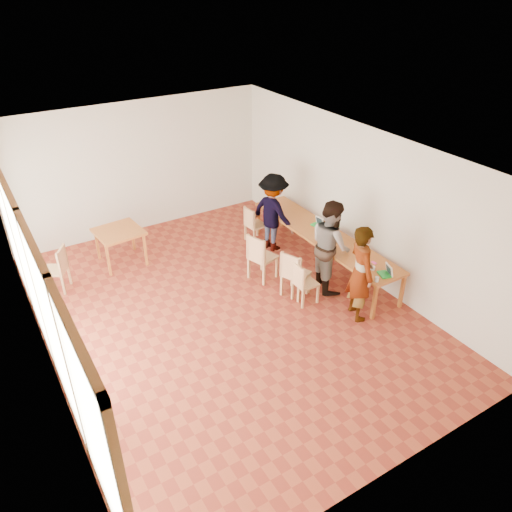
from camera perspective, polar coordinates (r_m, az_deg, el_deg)
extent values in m
plane|color=#933C23|center=(9.21, -3.58, -6.37)|extent=(8.00, 8.00, 0.00)
cube|color=beige|center=(11.79, -13.25, 9.79)|extent=(6.00, 0.10, 3.00)
cube|color=beige|center=(5.83, 15.61, -14.55)|extent=(6.00, 0.10, 3.00)
cube|color=beige|center=(9.98, 11.55, 6.14)|extent=(0.10, 8.00, 3.00)
cube|color=white|center=(7.71, -23.74, -3.84)|extent=(0.10, 8.00, 3.00)
cube|color=white|center=(7.78, -4.31, 11.71)|extent=(6.00, 8.00, 0.04)
cube|color=#A76325|center=(10.27, 7.63, 2.41)|extent=(0.80, 4.00, 0.05)
cube|color=#A76325|center=(9.06, 13.36, -5.21)|extent=(0.06, 0.06, 0.70)
cube|color=#A76325|center=(11.66, 0.28, 4.23)|extent=(0.06, 0.06, 0.70)
cube|color=#A76325|center=(9.49, 16.34, -3.88)|extent=(0.06, 0.06, 0.70)
cube|color=#A76325|center=(12.00, 3.06, 4.98)|extent=(0.06, 0.06, 0.70)
cube|color=#A76325|center=(10.68, -15.44, 2.70)|extent=(0.90, 0.90, 0.05)
cube|color=#A76325|center=(10.45, -16.52, -0.51)|extent=(0.05, 0.05, 0.70)
cube|color=#A76325|center=(11.12, -17.69, 1.26)|extent=(0.05, 0.05, 0.70)
cube|color=#A76325|center=(10.62, -12.53, 0.62)|extent=(0.05, 0.05, 0.70)
cube|color=#A76325|center=(11.28, -13.93, 2.30)|extent=(0.05, 0.05, 0.70)
cube|color=tan|center=(9.28, 5.69, -3.10)|extent=(0.40, 0.40, 0.04)
cube|color=tan|center=(9.07, 4.85, -2.24)|extent=(0.04, 0.39, 0.41)
cube|color=tan|center=(9.44, 4.58, -2.02)|extent=(0.58, 0.58, 0.04)
cube|color=tan|center=(9.16, 3.98, -1.23)|extent=(0.21, 0.43, 0.47)
cube|color=tan|center=(9.89, 0.79, -0.13)|extent=(0.58, 0.58, 0.04)
cube|color=tan|center=(9.62, -0.01, 0.75)|extent=(0.18, 0.46, 0.49)
cube|color=tan|center=(11.28, -0.02, 3.58)|extent=(0.43, 0.43, 0.04)
cube|color=tan|center=(11.09, -0.76, 4.37)|extent=(0.07, 0.40, 0.41)
cube|color=tan|center=(10.30, -22.02, -1.52)|extent=(0.58, 0.58, 0.04)
cube|color=tan|center=(10.11, -21.28, -0.37)|extent=(0.25, 0.38, 0.44)
imported|color=gray|center=(8.79, 11.86, -1.91)|extent=(0.59, 0.75, 1.80)
imported|color=gray|center=(9.52, 8.51, 1.21)|extent=(0.90, 1.04, 1.82)
imported|color=gray|center=(10.78, 1.97, 4.99)|extent=(0.89, 1.24, 1.74)
cube|color=green|center=(9.10, 14.44, -2.06)|extent=(0.24, 0.28, 0.03)
cube|color=white|center=(9.09, 14.99, -1.51)|extent=(0.14, 0.23, 0.20)
cube|color=green|center=(10.09, 8.36, 2.06)|extent=(0.18, 0.25, 0.02)
cube|color=white|center=(10.10, 8.74, 2.62)|extent=(0.08, 0.22, 0.19)
cube|color=green|center=(10.55, 6.96, 3.50)|extent=(0.19, 0.25, 0.02)
cube|color=white|center=(10.57, 7.29, 4.02)|extent=(0.10, 0.22, 0.19)
imported|color=gold|center=(11.14, 1.89, 5.44)|extent=(0.14, 0.14, 0.09)
cylinder|color=#217441|center=(10.12, 9.31, 2.89)|extent=(0.07, 0.07, 0.28)
cylinder|color=silver|center=(8.88, 13.65, -2.60)|extent=(0.07, 0.07, 0.09)
cylinder|color=white|center=(9.21, 13.21, -1.35)|extent=(0.08, 0.08, 0.06)
cube|color=#E23690|center=(9.42, 13.34, -0.75)|extent=(0.05, 0.10, 0.01)
cube|color=black|center=(10.31, 8.05, 2.94)|extent=(0.16, 0.26, 0.09)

